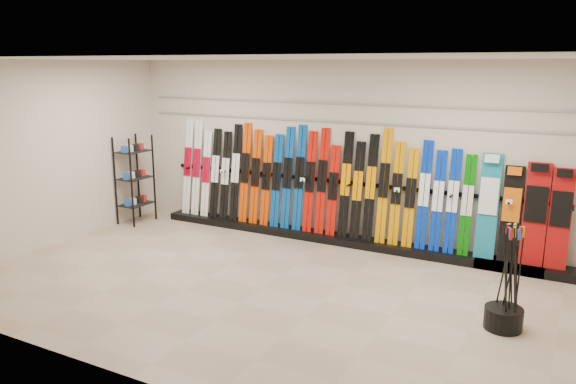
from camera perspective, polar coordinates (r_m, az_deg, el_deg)
The scene contains 12 objects.
floor at distance 7.64m, azimuth -2.51°, elevation -9.70°, with size 8.00×8.00×0.00m, color tan.
back_wall at distance 9.40m, azimuth 5.17°, elevation 4.09°, with size 8.00×8.00×0.00m, color beige.
left_wall at distance 9.82m, azimuth -23.18°, elevation 3.48°, with size 5.00×5.00×0.00m, color beige.
ceiling at distance 7.05m, azimuth -2.75°, elevation 13.43°, with size 8.00×8.00×0.00m, color silver.
ski_rack_base at distance 9.45m, azimuth 5.73°, elevation -4.86°, with size 8.00×0.40×0.12m, color black.
skis at distance 9.56m, azimuth 2.08°, elevation 0.96°, with size 5.38×0.28×1.83m.
snowboards at distance 8.70m, azimuth 22.74°, elevation -2.00°, with size 1.25×0.24×1.55m.
accessory_rack at distance 10.86m, azimuth -15.30°, elevation 1.23°, with size 0.40×0.60×1.64m, color black.
pole_bin at distance 6.94m, azimuth 21.03°, elevation -11.87°, with size 0.43×0.43×0.25m, color black.
ski_poles at distance 6.81m, azimuth 21.64°, elevation -8.01°, with size 0.29×0.35×1.18m.
slatwall_rail_0 at distance 9.32m, azimuth 5.19°, elevation 7.11°, with size 7.60×0.02×0.03m, color gray.
slatwall_rail_1 at distance 9.29m, azimuth 5.23°, elevation 8.95°, with size 7.60×0.02×0.03m, color gray.
Camera 1 is at (3.60, -6.06, 2.94)m, focal length 35.00 mm.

